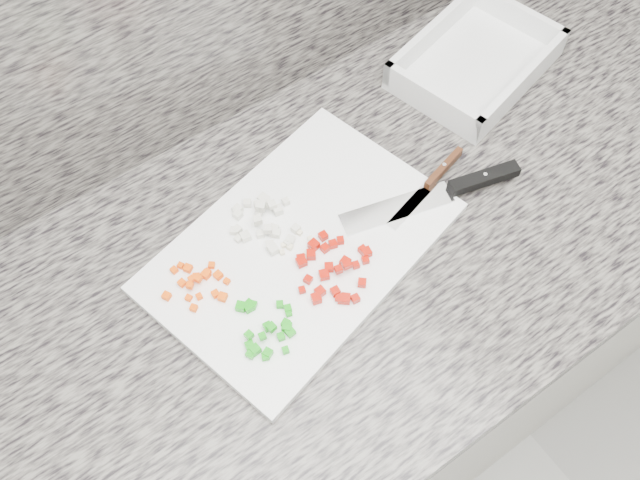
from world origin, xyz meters
The scene contains 11 objects.
cabinet centered at (0.00, 1.44, 0.43)m, with size 3.92×0.62×0.86m, color silver.
countertop centered at (0.00, 1.44, 0.88)m, with size 3.96×0.64×0.04m, color #615E56.
cutting_board centered at (0.01, 1.47, 0.91)m, with size 0.42×0.28×0.01m, color white.
carrot_pile centered at (-0.14, 1.49, 0.92)m, with size 0.09×0.09×0.02m.
onion_pile centered at (-0.02, 1.52, 0.92)m, with size 0.10×0.10×0.02m.
green_pepper_pile centered at (-0.11, 1.39, 0.92)m, with size 0.09×0.10×0.02m.
red_pepper_pile centered at (0.02, 1.41, 0.92)m, with size 0.12×0.12×0.02m.
garlic_pile centered at (0.00, 1.46, 0.92)m, with size 0.05×0.04×0.01m.
chef_knife centered at (0.24, 1.41, 0.92)m, with size 0.28×0.10×0.02m.
paring_knife centered at (0.23, 1.44, 0.92)m, with size 0.17×0.06×0.02m.
tray centered at (0.43, 1.58, 0.92)m, with size 0.29×0.24×0.05m.
Camera 1 is at (-0.26, 1.04, 1.78)m, focal length 40.00 mm.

